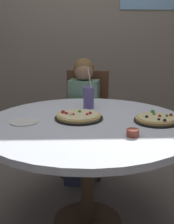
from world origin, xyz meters
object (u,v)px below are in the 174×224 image
Objects in this scene: pizza_cheese at (156,119)px; plate_small at (24,122)px; soda_cup at (89,98)px; sauce_bowl at (133,133)px; diner_child at (82,126)px; chair_wooden at (86,116)px; pizza_veggie at (79,116)px; dining_table at (87,134)px.

pizza_cheese reaches higher than plate_small.
sauce_bowl is (0.22, -0.62, -0.06)m from soda_cup.
diner_child is 0.86m from plate_small.
pizza_veggie is at bearing -95.17° from chair_wooden.
pizza_cheese is at bearing -58.16° from diner_child.
chair_wooden is at bearing 88.72° from dining_table.
plate_small is (-0.40, -0.01, 0.09)m from dining_table.
sauce_bowl is 0.39× the size of plate_small.
pizza_cheese is (0.46, -0.73, 0.28)m from diner_child.
pizza_cheese reaches higher than dining_table.
sauce_bowl is at bearing -127.54° from pizza_cheese.
sauce_bowl is 0.70m from plate_small.
chair_wooden is 0.19m from diner_child.
pizza_cheese is at bearing -65.32° from chair_wooden.
chair_wooden is 1.02m from plate_small.
plate_small is at bearing 179.00° from pizza_cheese.
dining_table is 0.38m from soda_cup.
plate_small is at bearing -115.20° from chair_wooden.
diner_child reaches higher than soda_cup.
sauce_bowl is (0.26, -0.99, 0.29)m from diner_child.
pizza_veggie is at bearing -93.38° from diner_child.
pizza_veggie and pizza_cheese have the same top height.
pizza_veggie is 1.13× the size of pizza_cheese.
dining_table is 19.31× the size of sauce_bowl.
diner_child reaches higher than plate_small.
plate_small is at bearing 156.99° from sauce_bowl.
chair_wooden reaches higher than sauce_bowl.
dining_table is 4.79× the size of pizza_cheese.
chair_wooden is 0.86m from pizza_veggie.
dining_table is at bearing 1.15° from plate_small.
pizza_veggie is (-0.05, 0.06, 0.10)m from dining_table.
chair_wooden is at bearing 114.68° from pizza_cheese.
dining_table is 0.41m from plate_small.
diner_child is 15.46× the size of sauce_bowl.
plate_small is at bearing -118.21° from diner_child.
dining_table is 4.23× the size of pizza_veggie.
dining_table is 0.38m from sauce_bowl.
soda_cup is 1.71× the size of plate_small.
chair_wooden reaches higher than pizza_veggie.
diner_child is 0.91m from pizza_cheese.
pizza_veggie is 0.50m from pizza_cheese.
chair_wooden is 5.28× the size of plate_small.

